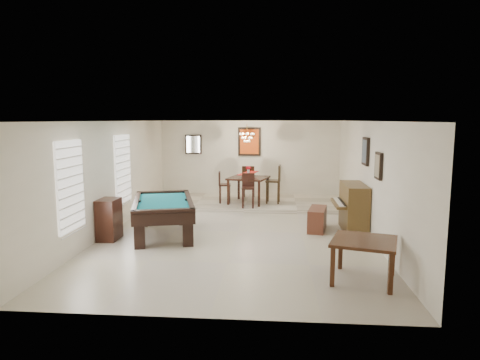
# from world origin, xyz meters

# --- Properties ---
(ground_plane) EXTENTS (6.00, 9.00, 0.02)m
(ground_plane) POSITION_xyz_m (0.00, 0.00, -0.01)
(ground_plane) COLOR beige
(wall_back) EXTENTS (6.00, 0.04, 2.60)m
(wall_back) POSITION_xyz_m (0.00, 4.50, 1.30)
(wall_back) COLOR silver
(wall_back) RESTS_ON ground_plane
(wall_front) EXTENTS (6.00, 0.04, 2.60)m
(wall_front) POSITION_xyz_m (0.00, -4.50, 1.30)
(wall_front) COLOR silver
(wall_front) RESTS_ON ground_plane
(wall_left) EXTENTS (0.04, 9.00, 2.60)m
(wall_left) POSITION_xyz_m (-3.00, 0.00, 1.30)
(wall_left) COLOR silver
(wall_left) RESTS_ON ground_plane
(wall_right) EXTENTS (0.04, 9.00, 2.60)m
(wall_right) POSITION_xyz_m (3.00, 0.00, 1.30)
(wall_right) COLOR silver
(wall_right) RESTS_ON ground_plane
(ceiling) EXTENTS (6.00, 9.00, 0.04)m
(ceiling) POSITION_xyz_m (0.00, 0.00, 2.60)
(ceiling) COLOR white
(ceiling) RESTS_ON wall_back
(dining_step) EXTENTS (6.00, 2.50, 0.12)m
(dining_step) POSITION_xyz_m (0.00, 3.25, 0.06)
(dining_step) COLOR beige
(dining_step) RESTS_ON ground_plane
(window_left_front) EXTENTS (0.06, 1.00, 1.70)m
(window_left_front) POSITION_xyz_m (-2.97, -2.20, 1.40)
(window_left_front) COLOR white
(window_left_front) RESTS_ON wall_left
(window_left_rear) EXTENTS (0.06, 1.00, 1.70)m
(window_left_rear) POSITION_xyz_m (-2.97, 0.60, 1.40)
(window_left_rear) COLOR white
(window_left_rear) RESTS_ON wall_left
(pool_table) EXTENTS (1.86, 2.63, 0.79)m
(pool_table) POSITION_xyz_m (-1.67, -0.45, 0.40)
(pool_table) COLOR black
(pool_table) RESTS_ON ground_plane
(square_table) EXTENTS (1.25, 1.25, 0.69)m
(square_table) POSITION_xyz_m (2.33, -2.94, 0.35)
(square_table) COLOR #341A0D
(square_table) RESTS_ON ground_plane
(upright_piano) EXTENTS (0.76, 1.36, 1.13)m
(upright_piano) POSITION_xyz_m (2.60, 0.28, 0.56)
(upright_piano) COLOR brown
(upright_piano) RESTS_ON ground_plane
(piano_bench) EXTENTS (0.55, 1.02, 0.54)m
(piano_bench) POSITION_xyz_m (1.89, 0.29, 0.27)
(piano_bench) COLOR #5B2C1D
(piano_bench) RESTS_ON ground_plane
(apothecary_chest) EXTENTS (0.40, 0.61, 0.91)m
(apothecary_chest) POSITION_xyz_m (-2.78, -0.90, 0.46)
(apothecary_chest) COLOR black
(apothecary_chest) RESTS_ON ground_plane
(dining_table) EXTENTS (1.33, 1.33, 0.91)m
(dining_table) POSITION_xyz_m (0.06, 2.95, 0.57)
(dining_table) COLOR black
(dining_table) RESTS_ON dining_step
(flower_vase) EXTENTS (0.13, 0.13, 0.22)m
(flower_vase) POSITION_xyz_m (0.06, 2.95, 1.14)
(flower_vase) COLOR #B10F1A
(flower_vase) RESTS_ON dining_table
(dining_chair_south) EXTENTS (0.37, 0.37, 0.98)m
(dining_chair_south) POSITION_xyz_m (0.10, 2.24, 0.61)
(dining_chair_south) COLOR black
(dining_chair_south) RESTS_ON dining_step
(dining_chair_north) EXTENTS (0.40, 0.40, 1.05)m
(dining_chair_north) POSITION_xyz_m (0.02, 3.74, 0.65)
(dining_chair_north) COLOR black
(dining_chair_north) RESTS_ON dining_step
(dining_chair_west) EXTENTS (0.39, 0.39, 0.95)m
(dining_chair_west) POSITION_xyz_m (-0.65, 2.91, 0.60)
(dining_chair_west) COLOR black
(dining_chair_west) RESTS_ON dining_step
(dining_chair_east) EXTENTS (0.46, 0.46, 1.15)m
(dining_chair_east) POSITION_xyz_m (0.81, 3.00, 0.70)
(dining_chair_east) COLOR black
(dining_chair_east) RESTS_ON dining_step
(chandelier) EXTENTS (0.44, 0.44, 0.60)m
(chandelier) POSITION_xyz_m (0.00, 3.20, 2.20)
(chandelier) COLOR #FFE5B2
(chandelier) RESTS_ON ceiling
(back_painting) EXTENTS (0.75, 0.06, 0.95)m
(back_painting) POSITION_xyz_m (0.00, 4.46, 1.90)
(back_painting) COLOR #D84C14
(back_painting) RESTS_ON wall_back
(back_mirror) EXTENTS (0.55, 0.06, 0.65)m
(back_mirror) POSITION_xyz_m (-1.90, 4.46, 1.80)
(back_mirror) COLOR white
(back_mirror) RESTS_ON wall_back
(right_picture_upper) EXTENTS (0.06, 0.55, 0.65)m
(right_picture_upper) POSITION_xyz_m (2.96, 0.30, 1.90)
(right_picture_upper) COLOR slate
(right_picture_upper) RESTS_ON wall_right
(right_picture_lower) EXTENTS (0.06, 0.45, 0.55)m
(right_picture_lower) POSITION_xyz_m (2.96, -1.00, 1.70)
(right_picture_lower) COLOR gray
(right_picture_lower) RESTS_ON wall_right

